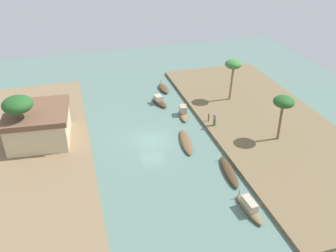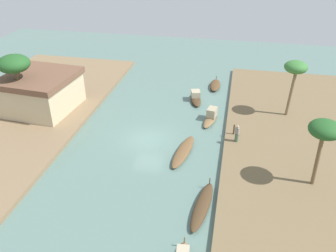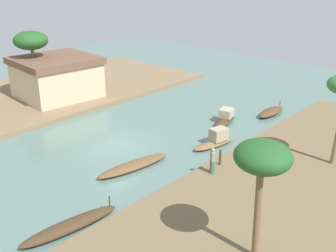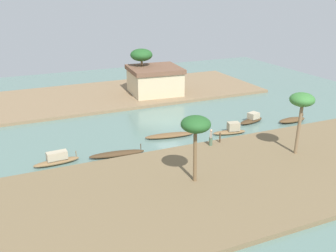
# 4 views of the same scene
# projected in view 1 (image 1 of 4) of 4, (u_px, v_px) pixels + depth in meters

# --- Properties ---
(river_water) EXTENTS (63.44, 63.44, 0.00)m
(river_water) POSITION_uv_depth(u_px,v_px,m) (152.00, 141.00, 38.36)
(river_water) COLOR slate
(river_water) RESTS_ON ground
(riverbank_left) EXTENTS (36.07, 14.30, 0.36)m
(riverbank_left) POSITION_uv_depth(u_px,v_px,m) (265.00, 122.00, 41.54)
(riverbank_left) COLOR brown
(riverbank_left) RESTS_ON ground
(riverbank_right) EXTENTS (36.07, 14.30, 0.36)m
(riverbank_right) POSITION_uv_depth(u_px,v_px,m) (18.00, 160.00, 35.00)
(riverbank_right) COLOR #846B4C
(riverbank_right) RESTS_ON ground
(sampan_with_red_awning) EXTENTS (4.93, 1.53, 0.92)m
(sampan_with_red_awning) POSITION_uv_depth(u_px,v_px,m) (229.00, 172.00, 33.34)
(sampan_with_red_awning) COLOR #47331E
(sampan_with_red_awning) RESTS_ON river_water
(sampan_downstream_large) EXTENTS (3.45, 1.78, 1.07)m
(sampan_downstream_large) POSITION_uv_depth(u_px,v_px,m) (159.00, 101.00, 45.91)
(sampan_downstream_large) COLOR #47331E
(sampan_downstream_large) RESTS_ON river_water
(sampan_near_left_bank) EXTENTS (5.04, 1.76, 0.40)m
(sampan_near_left_bank) POSITION_uv_depth(u_px,v_px,m) (186.00, 142.00, 37.84)
(sampan_near_left_bank) COLOR brown
(sampan_near_left_bank) RESTS_ON river_water
(sampan_open_hull) EXTENTS (3.84, 1.13, 1.12)m
(sampan_open_hull) POSITION_uv_depth(u_px,v_px,m) (249.00, 207.00, 28.94)
(sampan_open_hull) COLOR brown
(sampan_open_hull) RESTS_ON river_water
(sampan_midstream) EXTENTS (3.35, 1.15, 0.81)m
(sampan_midstream) POSITION_uv_depth(u_px,v_px,m) (164.00, 88.00, 49.73)
(sampan_midstream) COLOR brown
(sampan_midstream) RESTS_ON river_water
(sampan_upstream_small) EXTENTS (3.52, 1.54, 1.20)m
(sampan_upstream_small) POSITION_uv_depth(u_px,v_px,m) (183.00, 113.00, 43.08)
(sampan_upstream_small) COLOR brown
(sampan_upstream_small) RESTS_ON river_water
(person_on_near_bank) EXTENTS (0.45, 0.45, 1.54)m
(person_on_near_bank) POSITION_uv_depth(u_px,v_px,m) (215.00, 120.00, 40.22)
(person_on_near_bank) COLOR #4C664C
(person_on_near_bank) RESTS_ON riverbank_left
(mooring_post) EXTENTS (0.14, 0.14, 0.94)m
(mooring_post) POSITION_uv_depth(u_px,v_px,m) (209.00, 117.00, 41.20)
(mooring_post) COLOR #4C3823
(mooring_post) RESTS_ON riverbank_left
(palm_tree_left_near) EXTENTS (2.16, 2.16, 5.04)m
(palm_tree_left_near) POSITION_uv_depth(u_px,v_px,m) (284.00, 103.00, 35.92)
(palm_tree_left_near) COLOR brown
(palm_tree_left_near) RESTS_ON riverbank_left
(palm_tree_left_far) EXTENTS (2.07, 2.07, 5.40)m
(palm_tree_left_far) POSITION_uv_depth(u_px,v_px,m) (233.00, 65.00, 44.11)
(palm_tree_left_far) COLOR #7F6647
(palm_tree_left_far) RESTS_ON riverbank_left
(palm_tree_right_tall) EXTENTS (2.94, 2.94, 5.82)m
(palm_tree_right_tall) POSITION_uv_depth(u_px,v_px,m) (18.00, 105.00, 34.10)
(palm_tree_right_tall) COLOR brown
(palm_tree_right_tall) RESTS_ON riverbank_right
(riverside_building) EXTENTS (7.10, 6.84, 3.53)m
(riverside_building) POSITION_uv_depth(u_px,v_px,m) (39.00, 125.00, 37.10)
(riverside_building) COLOR beige
(riverside_building) RESTS_ON riverbank_right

